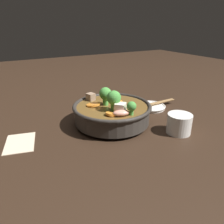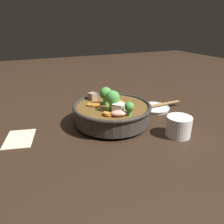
# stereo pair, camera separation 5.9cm
# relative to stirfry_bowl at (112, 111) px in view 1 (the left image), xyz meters

# --- Properties ---
(ground_plane) EXTENTS (3.00, 3.00, 0.00)m
(ground_plane) POSITION_rel_stirfry_bowl_xyz_m (-0.00, 0.00, -0.04)
(ground_plane) COLOR black
(stirfry_bowl) EXTENTS (0.25, 0.25, 0.12)m
(stirfry_bowl) POSITION_rel_stirfry_bowl_xyz_m (0.00, 0.00, 0.00)
(stirfry_bowl) COLOR #38332D
(stirfry_bowl) RESTS_ON ground_plane
(side_saucer) EXTENTS (0.11, 0.11, 0.01)m
(side_saucer) POSITION_rel_stirfry_bowl_xyz_m (-0.05, 0.20, -0.04)
(side_saucer) COLOR white
(side_saucer) RESTS_ON ground_plane
(tea_cup) EXTENTS (0.07, 0.07, 0.06)m
(tea_cup) POSITION_rel_stirfry_bowl_xyz_m (0.15, 0.15, -0.01)
(tea_cup) COLOR white
(tea_cup) RESTS_ON ground_plane
(napkin) EXTENTS (0.12, 0.10, 0.00)m
(napkin) POSITION_rel_stirfry_bowl_xyz_m (-0.02, -0.28, -0.04)
(napkin) COLOR beige
(napkin) RESTS_ON ground_plane
(chopsticks_pair) EXTENTS (0.02, 0.23, 0.01)m
(chopsticks_pair) POSITION_rel_stirfry_bowl_xyz_m (-0.05, 0.20, -0.03)
(chopsticks_pair) COLOR olive
(chopsticks_pair) RESTS_ON side_saucer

